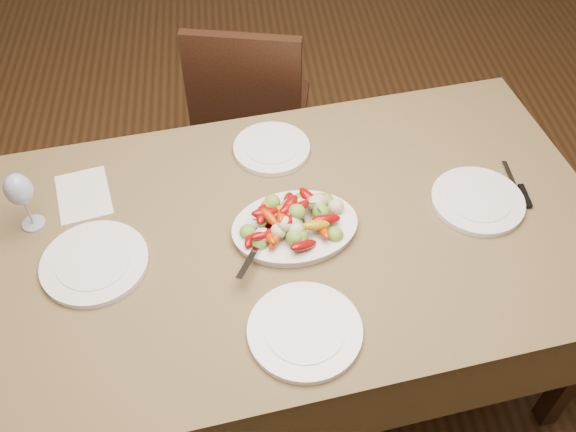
# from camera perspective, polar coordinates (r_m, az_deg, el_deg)

# --- Properties ---
(floor) EXTENTS (6.00, 6.00, 0.00)m
(floor) POSITION_cam_1_polar(r_m,az_deg,el_deg) (2.37, 5.17, -17.19)
(floor) COLOR #3B2412
(floor) RESTS_ON ground
(dining_table) EXTENTS (1.96, 1.28, 0.76)m
(dining_table) POSITION_cam_1_polar(r_m,az_deg,el_deg) (2.13, 0.00, -7.93)
(dining_table) COLOR brown
(dining_table) RESTS_ON ground
(chair_far) EXTENTS (0.50, 0.50, 0.95)m
(chair_far) POSITION_cam_1_polar(r_m,az_deg,el_deg) (2.66, -3.06, 9.31)
(chair_far) COLOR black
(chair_far) RESTS_ON ground
(serving_platter) EXTENTS (0.38, 0.30, 0.02)m
(serving_platter) POSITION_cam_1_polar(r_m,az_deg,el_deg) (1.81, 0.61, -1.14)
(serving_platter) COLOR white
(serving_platter) RESTS_ON dining_table
(roasted_vegetables) EXTENTS (0.31, 0.23, 0.09)m
(roasted_vegetables) POSITION_cam_1_polar(r_m,az_deg,el_deg) (1.77, 0.63, 0.06)
(roasted_vegetables) COLOR #780606
(roasted_vegetables) RESTS_ON serving_platter
(serving_spoon) EXTENTS (0.28, 0.18, 0.03)m
(serving_spoon) POSITION_cam_1_polar(r_m,az_deg,el_deg) (1.75, -1.14, -1.64)
(serving_spoon) COLOR #9EA0A8
(serving_spoon) RESTS_ON serving_platter
(plate_left) EXTENTS (0.29, 0.29, 0.02)m
(plate_left) POSITION_cam_1_polar(r_m,az_deg,el_deg) (1.82, -16.80, -4.02)
(plate_left) COLOR white
(plate_left) RESTS_ON dining_table
(plate_right) EXTENTS (0.27, 0.27, 0.02)m
(plate_right) POSITION_cam_1_polar(r_m,az_deg,el_deg) (1.97, 16.50, 1.29)
(plate_right) COLOR white
(plate_right) RESTS_ON dining_table
(plate_far) EXTENTS (0.24, 0.24, 0.02)m
(plate_far) POSITION_cam_1_polar(r_m,az_deg,el_deg) (2.05, -1.46, 6.01)
(plate_far) COLOR white
(plate_far) RESTS_ON dining_table
(plate_near) EXTENTS (0.29, 0.29, 0.02)m
(plate_near) POSITION_cam_1_polar(r_m,az_deg,el_deg) (1.62, 1.50, -10.19)
(plate_near) COLOR white
(plate_near) RESTS_ON dining_table
(wine_glass) EXTENTS (0.08, 0.08, 0.20)m
(wine_glass) POSITION_cam_1_polar(r_m,az_deg,el_deg) (1.91, -22.49, 1.34)
(wine_glass) COLOR #8C99A5
(wine_glass) RESTS_ON dining_table
(menu_card) EXTENTS (0.19, 0.24, 0.00)m
(menu_card) POSITION_cam_1_polar(r_m,az_deg,el_deg) (2.01, -17.72, 1.82)
(menu_card) COLOR silver
(menu_card) RESTS_ON dining_table
(table_knife) EXTENTS (0.02, 0.20, 0.01)m
(table_knife) POSITION_cam_1_polar(r_m,az_deg,el_deg) (2.06, 19.71, 2.49)
(table_knife) COLOR #9EA0A8
(table_knife) RESTS_ON dining_table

